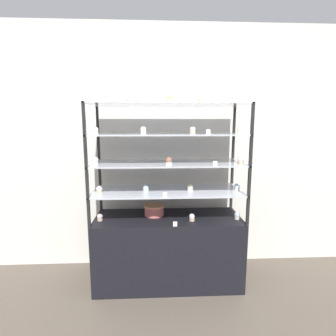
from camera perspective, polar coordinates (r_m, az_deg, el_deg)
name	(u,v)px	position (r m, az deg, el deg)	size (l,w,h in m)	color
ground_plane	(168,280)	(2.91, 0.00, -23.27)	(20.00, 20.00, 0.00)	brown
back_wall	(166,150)	(2.87, -0.40, 4.04)	(8.00, 0.05, 2.60)	silver
display_base	(168,249)	(2.74, 0.00, -17.27)	(1.42, 0.53, 0.68)	black
display_riser_lower	(168,191)	(2.53, 0.00, -5.14)	(1.42, 0.53, 0.27)	black
display_riser_middle	(168,164)	(2.47, 0.00, 0.90)	(1.42, 0.53, 0.27)	black
display_riser_upper	(168,135)	(2.45, 0.00, 7.14)	(1.42, 0.53, 0.27)	black
display_riser_top	(168,106)	(2.45, 0.00, 13.44)	(1.42, 0.53, 0.27)	black
layer_cake_centerpiece	(154,210)	(2.63, -3.05, -9.13)	(0.20, 0.20, 0.11)	#C66660
sheet_cake_frosted	(211,101)	(2.52, 9.31, 14.19)	(0.23, 0.13, 0.06)	#DBBC84
cupcake_0	(100,217)	(2.58, -14.60, -10.32)	(0.05, 0.05, 0.07)	#CCB28C
cupcake_1	(192,217)	(2.50, 5.22, -10.65)	(0.05, 0.05, 0.07)	#CCB28C
cupcake_2	(237,216)	(2.62, 14.79, -10.01)	(0.05, 0.05, 0.07)	beige
price_tag_0	(175,224)	(2.37, 1.56, -12.09)	(0.04, 0.00, 0.04)	white
cupcake_3	(99,190)	(2.49, -14.73, -4.58)	(0.05, 0.05, 0.06)	#CCB28C
cupcake_4	(146,189)	(2.46, -4.84, -4.51)	(0.05, 0.05, 0.06)	white
cupcake_5	(190,188)	(2.49, 4.85, -4.31)	(0.05, 0.05, 0.06)	white
cupcake_6	(237,187)	(2.59, 14.76, -4.08)	(0.05, 0.05, 0.06)	beige
price_tag_1	(165,195)	(2.28, -0.66, -5.83)	(0.04, 0.00, 0.04)	white
cupcake_7	(95,160)	(2.46, -15.56, 1.59)	(0.06, 0.06, 0.07)	beige
cupcake_8	(168,161)	(2.33, 0.06, 1.52)	(0.06, 0.06, 0.07)	beige
cupcake_9	(241,160)	(2.46, 15.54, 1.59)	(0.06, 0.06, 0.07)	#CCB28C
price_tag_2	(215,164)	(2.28, 10.23, 0.94)	(0.04, 0.00, 0.04)	white
cupcake_10	(95,130)	(2.44, -15.52, 7.88)	(0.05, 0.05, 0.07)	white
cupcake_11	(143,130)	(2.37, -5.39, 8.14)	(0.05, 0.05, 0.07)	white
cupcake_12	(193,130)	(2.40, 5.37, 8.16)	(0.05, 0.05, 0.07)	#CCB28C
cupcake_13	(240,130)	(2.46, 15.43, 7.90)	(0.05, 0.05, 0.07)	white
price_tag_3	(208,132)	(2.24, 8.75, 7.75)	(0.04, 0.00, 0.04)	white
cupcake_14	(94,99)	(2.47, -15.88, 14.20)	(0.06, 0.06, 0.07)	white
cupcake_15	(131,99)	(2.38, -8.04, 14.65)	(0.06, 0.06, 0.07)	#CCB28C
cupcake_16	(170,99)	(2.36, 0.48, 14.79)	(0.06, 0.06, 0.07)	white
cupcake_17	(244,99)	(2.46, 16.25, 14.21)	(0.06, 0.06, 0.07)	#CCB28C
price_tag_4	(188,99)	(2.22, 4.29, 14.76)	(0.04, 0.00, 0.04)	white
donut_glazed	(131,102)	(2.51, -8.08, 13.96)	(0.13, 0.13, 0.03)	brown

